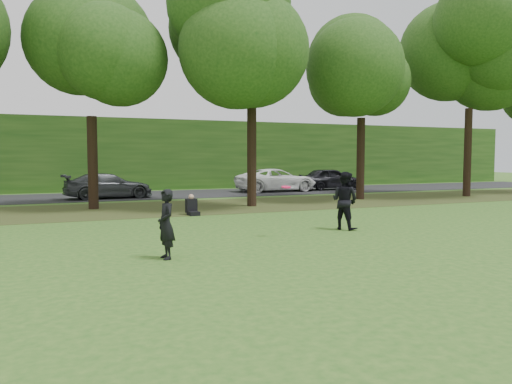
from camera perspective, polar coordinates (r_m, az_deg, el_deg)
ground at (r=10.91m, az=5.53°, el=-8.25°), size 120.00×120.00×0.00m
leaf_litter at (r=23.02m, az=-10.38°, el=-1.81°), size 60.00×7.00×0.01m
street at (r=30.84m, az=-13.77°, el=-0.39°), size 70.00×7.00×0.02m
far_hedge at (r=36.68m, az=-15.43°, el=4.15°), size 70.00×3.00×5.00m
player_left at (r=11.49m, az=-10.24°, el=-3.64°), size 0.43×0.61×1.59m
player_right at (r=16.17m, az=10.10°, el=-0.98°), size 1.02×1.11×1.85m
parked_cars at (r=30.41m, az=-10.33°, el=0.99°), size 36.89×3.79×1.54m
frisbee at (r=14.30m, az=3.46°, el=0.58°), size 0.38×0.38×0.08m
seated_person at (r=20.14m, az=-7.34°, el=-1.73°), size 0.43×0.74×0.83m
tree_line at (r=23.43m, az=-11.45°, el=17.58°), size 55.30×7.90×12.31m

